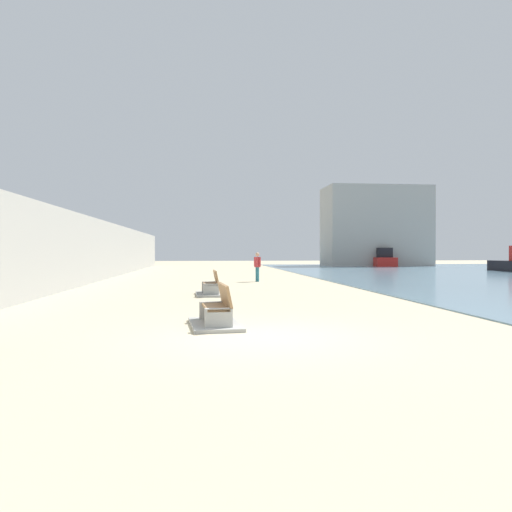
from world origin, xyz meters
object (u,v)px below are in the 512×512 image
Objects in this scene: bench_near at (216,316)px; bench_far at (211,289)px; boat_far_left at (381,259)px; person_walking at (257,265)px.

bench_far is at bearing 90.18° from bench_near.
bench_near is at bearing -115.00° from boat_far_left.
bench_far is 0.34× the size of boat_far_left.
bench_far is at bearing -108.34° from person_walking.
person_walking is at bearing -123.18° from boat_far_left.
boat_far_left is (16.97, 25.95, -0.15)m from person_walking.
person_walking is at bearing 80.50° from bench_near.
bench_near is 7.98m from bench_far.
bench_near is 0.35× the size of boat_far_left.
bench_near is at bearing -99.50° from person_walking.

